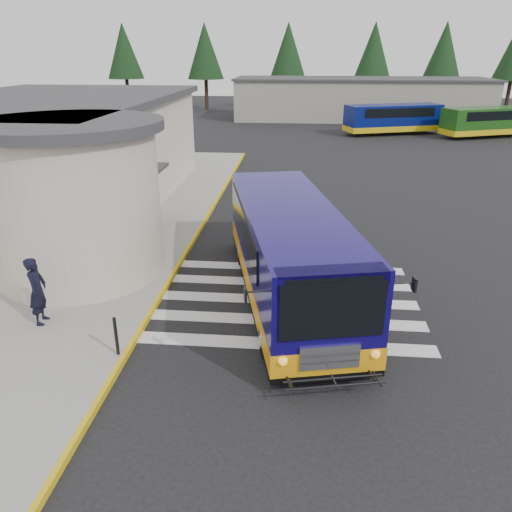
# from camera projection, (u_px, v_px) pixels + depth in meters

# --- Properties ---
(ground) EXTENTS (140.00, 140.00, 0.00)m
(ground) POSITION_uv_depth(u_px,v_px,m) (297.00, 289.00, 15.45)
(ground) COLOR black
(ground) RESTS_ON ground
(sidewalk) EXTENTS (10.00, 34.00, 0.15)m
(sidewalk) POSITION_uv_depth(u_px,v_px,m) (73.00, 234.00, 19.85)
(sidewalk) COLOR gray
(sidewalk) RESTS_ON ground
(curb_strip) EXTENTS (0.12, 34.00, 0.16)m
(curb_strip) POSITION_uv_depth(u_px,v_px,m) (195.00, 238.00, 19.44)
(curb_strip) COLOR gold
(curb_strip) RESTS_ON ground
(station_building) EXTENTS (12.70, 18.70, 4.80)m
(station_building) POSITION_uv_depth(u_px,v_px,m) (52.00, 156.00, 21.73)
(station_building) COLOR beige
(station_building) RESTS_ON ground
(crosswalk) EXTENTS (8.00, 5.35, 0.01)m
(crosswalk) POSITION_uv_depth(u_px,v_px,m) (280.00, 300.00, 14.75)
(crosswalk) COLOR silver
(crosswalk) RESTS_ON ground
(depot_building) EXTENTS (26.40, 8.40, 4.20)m
(depot_building) POSITION_uv_depth(u_px,v_px,m) (360.00, 99.00, 52.80)
(depot_building) COLOR gray
(depot_building) RESTS_ON ground
(tree_line) EXTENTS (58.40, 4.40, 10.00)m
(tree_line) POSITION_uv_depth(u_px,v_px,m) (359.00, 51.00, 58.36)
(tree_line) COLOR black
(tree_line) RESTS_ON ground
(transit_bus) EXTENTS (4.94, 10.07, 2.76)m
(transit_bus) POSITION_uv_depth(u_px,v_px,m) (290.00, 256.00, 14.45)
(transit_bus) COLOR #100756
(transit_bus) RESTS_ON ground
(pedestrian_a) EXTENTS (0.52, 0.72, 1.84)m
(pedestrian_a) POSITION_uv_depth(u_px,v_px,m) (37.00, 291.00, 12.92)
(pedestrian_a) COLOR black
(pedestrian_a) RESTS_ON sidewalk
(pedestrian_b) EXTENTS (0.68, 0.82, 1.52)m
(pedestrian_b) POSITION_uv_depth(u_px,v_px,m) (83.00, 256.00, 15.54)
(pedestrian_b) COLOR black
(pedestrian_b) RESTS_ON sidewalk
(bollard) EXTENTS (0.08, 0.08, 0.98)m
(bollard) POSITION_uv_depth(u_px,v_px,m) (116.00, 336.00, 11.67)
(bollard) COLOR black
(bollard) RESTS_ON sidewalk
(far_bus_a) EXTENTS (8.70, 5.00, 2.17)m
(far_bus_a) POSITION_uv_depth(u_px,v_px,m) (393.00, 118.00, 43.43)
(far_bus_a) COLOR #071157
(far_bus_a) RESTS_ON ground
(far_bus_b) EXTENTS (8.40, 5.10, 2.10)m
(far_bus_b) POSITION_uv_depth(u_px,v_px,m) (489.00, 121.00, 42.01)
(far_bus_b) COLOR #194913
(far_bus_b) RESTS_ON ground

